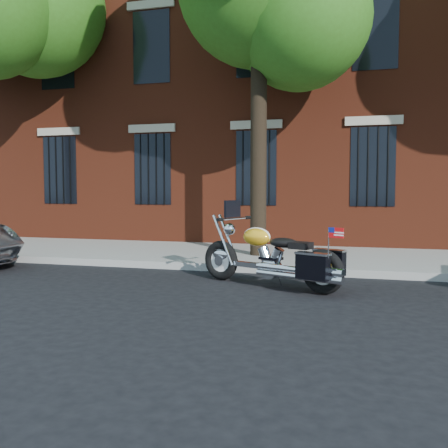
# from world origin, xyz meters

# --- Properties ---
(ground) EXTENTS (120.00, 120.00, 0.00)m
(ground) POSITION_xyz_m (0.00, 0.00, 0.00)
(ground) COLOR black
(ground) RESTS_ON ground
(curb) EXTENTS (40.00, 0.16, 0.15)m
(curb) POSITION_xyz_m (0.00, 1.38, 0.07)
(curb) COLOR gray
(curb) RESTS_ON ground
(sidewalk) EXTENTS (40.00, 3.60, 0.15)m
(sidewalk) POSITION_xyz_m (0.00, 3.26, 0.07)
(sidewalk) COLOR gray
(sidewalk) RESTS_ON ground
(building) EXTENTS (26.00, 10.08, 12.00)m
(building) POSITION_xyz_m (0.00, 10.06, 6.00)
(building) COLOR maroon
(building) RESTS_ON ground
(motorcycle) EXTENTS (2.57, 1.54, 1.44)m
(motorcycle) POSITION_xyz_m (1.38, -0.03, 0.49)
(motorcycle) COLOR black
(motorcycle) RESTS_ON ground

